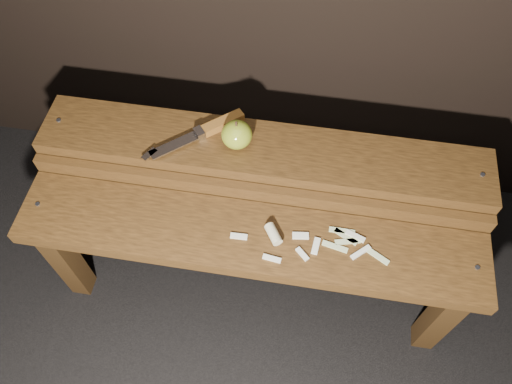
# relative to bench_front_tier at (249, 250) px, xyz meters

# --- Properties ---
(ground) EXTENTS (60.00, 60.00, 0.00)m
(ground) POSITION_rel_bench_front_tier_xyz_m (0.00, 0.06, -0.35)
(ground) COLOR black
(bench_front_tier) EXTENTS (1.20, 0.20, 0.42)m
(bench_front_tier) POSITION_rel_bench_front_tier_xyz_m (0.00, 0.00, 0.00)
(bench_front_tier) COLOR #321E0C
(bench_front_tier) RESTS_ON ground
(bench_rear_tier) EXTENTS (1.20, 0.21, 0.50)m
(bench_rear_tier) POSITION_rel_bench_front_tier_xyz_m (0.00, 0.23, 0.06)
(bench_rear_tier) COLOR #321E0C
(bench_rear_tier) RESTS_ON ground
(apple) EXTENTS (0.08, 0.08, 0.08)m
(apple) POSITION_rel_bench_front_tier_xyz_m (-0.07, 0.23, 0.18)
(apple) COLOR olive
(apple) RESTS_ON bench_rear_tier
(knife) EXTENTS (0.24, 0.20, 0.03)m
(knife) POSITION_rel_bench_front_tier_xyz_m (-0.15, 0.26, 0.16)
(knife) COLOR brown
(knife) RESTS_ON bench_rear_tier
(apple_scraps) EXTENTS (0.40, 0.12, 0.03)m
(apple_scraps) POSITION_rel_bench_front_tier_xyz_m (0.13, 0.02, 0.07)
(apple_scraps) COLOR beige
(apple_scraps) RESTS_ON bench_front_tier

